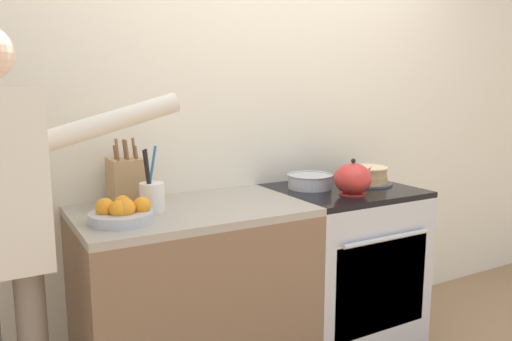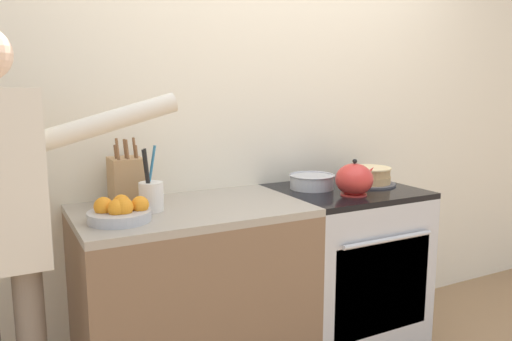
{
  "view_description": "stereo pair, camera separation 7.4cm",
  "coord_description": "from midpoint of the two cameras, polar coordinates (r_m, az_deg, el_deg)",
  "views": [
    {
      "loc": [
        -1.48,
        -1.76,
        1.47
      ],
      "look_at": [
        -0.31,
        0.29,
        1.07
      ],
      "focal_mm": 35.0,
      "sensor_mm": 36.0,
      "label": 1
    },
    {
      "loc": [
        -1.41,
        -1.8,
        1.47
      ],
      "look_at": [
        -0.31,
        0.29,
        1.07
      ],
      "focal_mm": 35.0,
      "sensor_mm": 36.0,
      "label": 2
    }
  ],
  "objects": [
    {
      "name": "wall_back",
      "position": [
        2.85,
        0.85,
        6.22
      ],
      "size": [
        8.0,
        0.04,
        2.6
      ],
      "color": "silver",
      "rests_on": "ground_plane"
    },
    {
      "name": "counter_cabinet",
      "position": [
        2.48,
        -8.0,
        -14.55
      ],
      "size": [
        1.05,
        0.66,
        0.92
      ],
      "color": "brown",
      "rests_on": "ground_plane"
    },
    {
      "name": "stove_range",
      "position": [
        2.89,
        9.0,
        -10.94
      ],
      "size": [
        0.73,
        0.69,
        0.92
      ],
      "color": "#B7BABF",
      "rests_on": "ground_plane"
    },
    {
      "name": "layer_cake",
      "position": [
        2.9,
        11.77,
        -0.6
      ],
      "size": [
        0.3,
        0.3,
        0.1
      ],
      "color": "#4C4C51",
      "rests_on": "stove_range"
    },
    {
      "name": "tea_kettle",
      "position": [
        2.6,
        10.24,
        -0.96
      ],
      "size": [
        0.24,
        0.19,
        0.19
      ],
      "color": "red",
      "rests_on": "stove_range"
    },
    {
      "name": "mixing_bowl",
      "position": [
        2.73,
        5.41,
        -1.21
      ],
      "size": [
        0.25,
        0.25,
        0.08
      ],
      "color": "#B7BABF",
      "rests_on": "stove_range"
    },
    {
      "name": "knife_block",
      "position": [
        2.42,
        -15.52,
        -1.19
      ],
      "size": [
        0.15,
        0.17,
        0.32
      ],
      "color": "tan",
      "rests_on": "counter_cabinet"
    },
    {
      "name": "utensil_crock",
      "position": [
        2.26,
        -12.73,
        -2.86
      ],
      "size": [
        0.11,
        0.11,
        0.29
      ],
      "color": "silver",
      "rests_on": "counter_cabinet"
    },
    {
      "name": "fruit_bowl",
      "position": [
        2.12,
        -16.07,
        -4.67
      ],
      "size": [
        0.26,
        0.26,
        0.11
      ],
      "color": "#B7BABF",
      "rests_on": "counter_cabinet"
    },
    {
      "name": "person_baker",
      "position": [
        2.03,
        -28.01,
        -4.78
      ],
      "size": [
        0.94,
        0.2,
        1.68
      ],
      "rotation": [
        0.0,
        0.0,
        0.12
      ],
      "color": "#7A6B5B",
      "rests_on": "ground_plane"
    }
  ]
}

